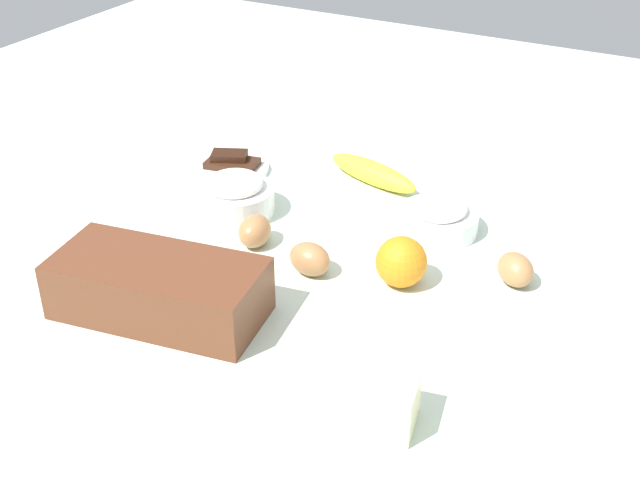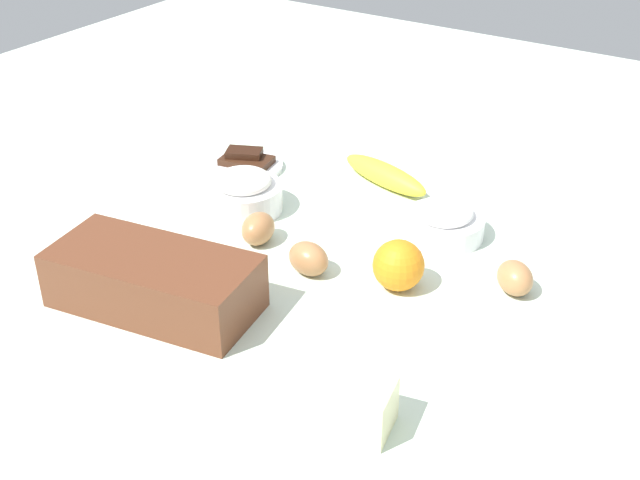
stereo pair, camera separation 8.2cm
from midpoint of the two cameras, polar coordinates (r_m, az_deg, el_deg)
The scene contains 11 objects.
ground_plane at distance 1.24m, azimuth 1.91°, elevation -2.03°, with size 2.40×2.40×0.02m, color silver.
loaf_pan at distance 1.13m, azimuth -9.29°, elevation -2.77°, with size 0.30×0.17×0.08m.
flour_bowl at distance 1.36m, azimuth -3.54°, elevation 3.27°, with size 0.13×0.13×0.07m.
sugar_bowl at distance 1.31m, azimuth 10.25°, elevation 1.23°, with size 0.13×0.13×0.06m.
banana at distance 1.45m, azimuth 6.10°, elevation 4.43°, with size 0.19×0.04×0.04m, color yellow.
orange_fruit at distance 1.17m, azimuth 7.42°, elevation -1.77°, with size 0.07×0.07×0.07m, color orange.
butter_block at distance 0.94m, azimuth 4.76°, elevation -11.20°, with size 0.09×0.06×0.06m, color #F4EDB2.
egg_near_butter at distance 1.19m, azimuth 1.36°, elevation -1.38°, with size 0.05×0.05×0.07m, color #AB7346.
egg_beside_bowl at distance 1.27m, azimuth -2.45°, elevation 0.72°, with size 0.05×0.05×0.06m, color #AD7446.
egg_loose at distance 1.19m, azimuth 15.15°, elevation -2.56°, with size 0.05×0.05×0.06m, color #B07748.
chocolate_plate at distance 1.51m, azimuth -3.50°, elevation 5.24°, with size 0.13×0.13×0.03m.
Camera 2 is at (-0.56, 0.88, 0.66)m, focal length 46.71 mm.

